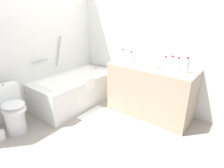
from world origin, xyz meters
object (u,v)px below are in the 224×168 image
Objects in this scene: toilet at (12,109)px; water_bottle_2 at (178,65)px; sink_basin at (151,65)px; water_bottle_5 at (187,66)px; water_bottle_1 at (172,63)px; drinking_glass_1 at (137,62)px; bathtub at (75,89)px; water_bottle_0 at (131,58)px; sink_faucet at (156,62)px; drinking_glass_2 at (127,59)px; toilet_paper_roll at (1,135)px; bath_mat at (95,114)px; drinking_glass_0 at (134,59)px; water_bottle_4 at (165,63)px; water_bottle_3 at (123,56)px.

water_bottle_2 is (1.62, -1.69, 0.57)m from toilet.
sink_basin is 0.53m from water_bottle_5.
water_bottle_2 reaches higher than sink_basin.
water_bottle_1 reaches higher than drinking_glass_1.
bathtub is 7.55× the size of water_bottle_0.
sink_faucet is 0.46m from drinking_glass_2.
toilet_paper_roll is (-1.85, 1.56, -0.86)m from water_bottle_1.
bath_mat is at bearing 142.22° from drinking_glass_1.
bathtub is at bearing 118.62° from drinking_glass_2.
water_bottle_1 is at bearing -40.05° from toilet_paper_roll.
sink_faucet is at bearing 0.00° from sink_basin.
water_bottle_2 is at bearing 47.99° from toilet.
bathtub reaches higher than water_bottle_0.
drinking_glass_0 is at bearing 88.13° from water_bottle_2.
drinking_glass_0 is (0.02, 0.86, -0.05)m from water_bottle_5.
toilet_paper_roll is (-1.78, 0.92, -0.85)m from water_bottle_0.
bathtub is 1.84m from water_bottle_2.
drinking_glass_2 is at bearing 92.43° from sink_basin.
bathtub is 1.52m from sink_faucet.
bath_mat is at bearing 117.04° from water_bottle_5.
bath_mat is at bearing 131.24° from sink_basin.
water_bottle_1 is at bearing -85.37° from drinking_glass_1.
water_bottle_2 is at bearing -89.22° from water_bottle_4.
drinking_glass_0 is 2.23m from toilet_paper_roll.
water_bottle_5 reaches higher than water_bottle_3.
water_bottle_1 is at bearing -86.59° from drinking_glass_2.
water_bottle_1 is 0.09m from water_bottle_2.
sink_faucet is 0.30m from drinking_glass_1.
drinking_glass_2 is (-0.04, 0.94, -0.05)m from water_bottle_5.
drinking_glass_1 is (-0.04, 0.45, -0.05)m from water_bottle_4.
water_bottle_0 is at bearing -65.20° from bathtub.
bathtub is 1.20m from drinking_glass_0.
bathtub is 2.21× the size of toilet.
water_bottle_2 is 0.83m from drinking_glass_2.
water_bottle_5 is (0.05, -1.02, 0.00)m from water_bottle_3.
water_bottle_3 is at bearing 93.72° from water_bottle_1.
water_bottle_0 is 0.12m from drinking_glass_1.
toilet_paper_roll is at bearing 152.79° from water_bottle_0.
water_bottle_3 is 0.18m from drinking_glass_0.
water_bottle_0 is at bearing 97.79° from sink_basin.
bathtub is at bearing 106.60° from water_bottle_2.
water_bottle_1 is 1.47m from bath_mat.
water_bottle_2 is (0.02, -0.41, 0.07)m from sink_basin.
water_bottle_1 is at bearing 88.66° from water_bottle_2.
sink_faucet is (0.18, 0.00, 0.01)m from sink_basin.
water_bottle_0 reaches higher than toilet_paper_roll.
water_bottle_2 is 0.39× the size of bath_mat.
sink_faucet is 1.32m from bath_mat.
water_bottle_3 reaches higher than water_bottle_4.
bath_mat is at bearing 119.42° from water_bottle_2.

